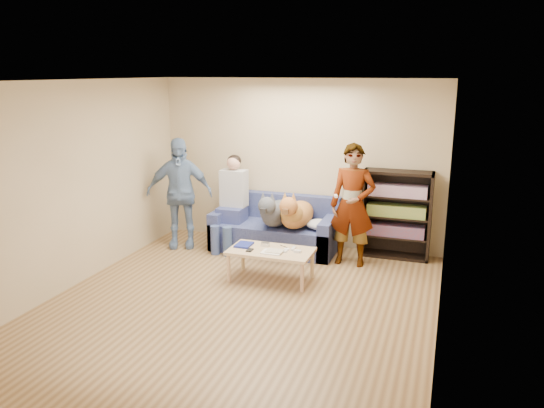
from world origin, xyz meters
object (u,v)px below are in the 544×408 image
at_px(person_standing_left, 179,193).
at_px(camera_silver, 265,244).
at_px(sofa, 275,231).
at_px(person_seated, 232,199).
at_px(notebook_blue, 244,245).
at_px(coffee_table, 271,253).
at_px(dog_tan, 296,214).
at_px(dog_gray, 276,212).
at_px(bookshelf, 397,212).
at_px(person_standing_right, 352,205).

height_order(person_standing_left, camera_silver, person_standing_left).
bearing_deg(sofa, person_seated, -169.39).
xyz_separation_m(notebook_blue, coffee_table, (0.40, -0.05, -0.06)).
height_order(notebook_blue, dog_tan, dog_tan).
distance_m(person_seated, coffee_table, 1.57).
height_order(sofa, dog_gray, dog_gray).
bearing_deg(notebook_blue, person_standing_left, 149.69).
xyz_separation_m(dog_tan, bookshelf, (1.42, 0.43, 0.03)).
bearing_deg(coffee_table, camera_silver, 135.00).
bearing_deg(bookshelf, dog_tan, -162.97).
distance_m(person_standing_right, person_seated, 1.92).
bearing_deg(person_standing_left, camera_silver, -44.82).
bearing_deg(sofa, dog_tan, -27.52).
xyz_separation_m(person_standing_right, camera_silver, (-1.00, -0.83, -0.42)).
height_order(person_standing_left, bookshelf, person_standing_left).
relative_size(person_standing_right, notebook_blue, 6.68).
height_order(notebook_blue, bookshelf, bookshelf).
bearing_deg(coffee_table, notebook_blue, 172.87).
bearing_deg(notebook_blue, person_seated, 120.54).
height_order(camera_silver, dog_gray, dog_gray).
height_order(notebook_blue, coffee_table, notebook_blue).
height_order(sofa, bookshelf, bookshelf).
relative_size(notebook_blue, dog_gray, 0.21).
xyz_separation_m(person_standing_left, notebook_blue, (1.40, -0.82, -0.43)).
distance_m(sofa, dog_tan, 0.57).
bearing_deg(sofa, person_standing_right, -13.14).
relative_size(sofa, dog_gray, 1.51).
bearing_deg(camera_silver, person_seated, 132.38).
bearing_deg(bookshelf, coffee_table, -134.42).
distance_m(camera_silver, person_seated, 1.39).
relative_size(person_standing_left, person_seated, 1.17).
bearing_deg(dog_tan, person_standing_right, -5.96).
bearing_deg(person_seated, camera_silver, -47.62).
bearing_deg(dog_tan, sofa, 152.48).
bearing_deg(bookshelf, person_seated, -171.72).
distance_m(person_standing_right, notebook_blue, 1.63).
xyz_separation_m(person_standing_right, bookshelf, (0.56, 0.52, -0.19)).
height_order(dog_tan, bookshelf, bookshelf).
bearing_deg(dog_tan, person_standing_left, -174.61).
bearing_deg(coffee_table, person_seated, 132.67).
bearing_deg(camera_silver, notebook_blue, -165.96).
height_order(person_standing_left, sofa, person_standing_left).
xyz_separation_m(person_seated, bookshelf, (2.48, 0.36, -0.09)).
height_order(person_standing_right, camera_silver, person_standing_right).
height_order(person_standing_right, notebook_blue, person_standing_right).
relative_size(dog_gray, coffee_table, 1.14).
relative_size(sofa, bookshelf, 1.46).
height_order(camera_silver, coffee_table, camera_silver).
bearing_deg(coffee_table, bookshelf, 45.58).
height_order(person_standing_right, dog_gray, person_standing_right).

